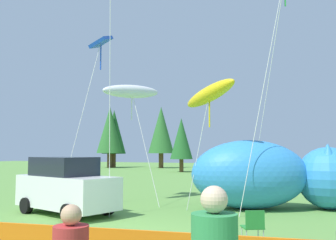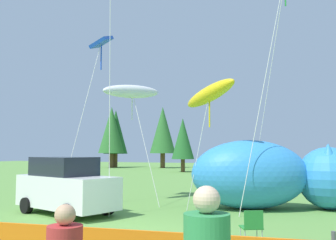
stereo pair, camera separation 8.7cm
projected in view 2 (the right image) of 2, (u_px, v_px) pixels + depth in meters
ground_plane at (123, 237)px, 9.58m from camera, size 120.00×120.00×0.00m
parked_car at (66, 186)px, 13.23m from camera, size 4.31×2.84×1.99m
folding_chair at (252, 225)px, 8.62m from camera, size 0.62×0.62×0.85m
inflatable_cat at (271, 177)px, 14.34m from camera, size 6.57×4.15×2.63m
kite_blue_box at (101, 45)px, 17.26m from camera, size 0.93×3.44×7.62m
kite_yellow_hero at (209, 94)px, 14.58m from camera, size 2.86×2.44×5.06m
kite_white_ghost at (132, 92)px, 17.16m from camera, size 3.00×3.19×5.43m
horizon_tree_east at (112, 130)px, 50.79m from camera, size 3.47×3.47×8.28m
horizon_tree_west at (163, 130)px, 50.12m from camera, size 3.44×3.44×8.21m
horizon_tree_mid at (183, 139)px, 40.27m from camera, size 2.43×2.43×5.79m
horizon_tree_northeast at (116, 132)px, 51.66m from camera, size 3.32×3.32×7.92m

